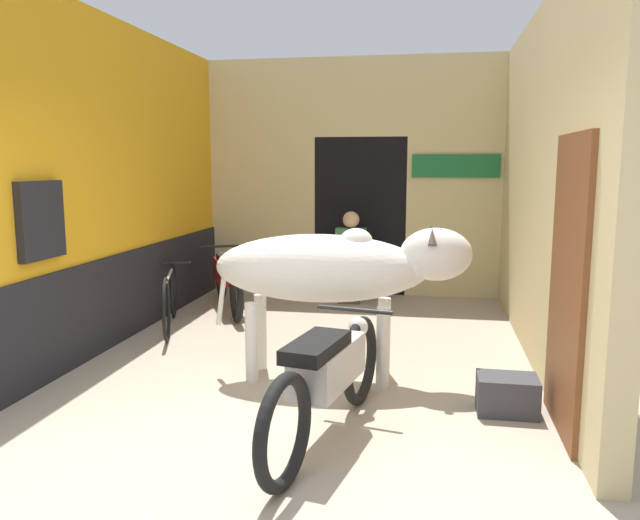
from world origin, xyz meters
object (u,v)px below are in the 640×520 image
at_px(motorcycle_near, 328,375).
at_px(bicycle, 170,298).
at_px(cow, 336,269).
at_px(crate, 507,395).
at_px(plastic_stool, 329,285).
at_px(shopkeeper_seated, 350,255).
at_px(motorcycle_far, 228,276).

xyz_separation_m(motorcycle_near, bicycle, (-2.23, 2.54, -0.11)).
xyz_separation_m(cow, crate, (1.37, -0.53, -0.82)).
height_order(bicycle, plastic_stool, bicycle).
bearing_deg(plastic_stool, shopkeeper_seated, -1.39).
height_order(motorcycle_far, bicycle, motorcycle_far).
xyz_separation_m(motorcycle_near, shopkeeper_seated, (-0.40, 4.27, 0.18)).
distance_m(cow, bicycle, 2.55).
height_order(bicycle, crate, bicycle).
bearing_deg(cow, bicycle, 147.55).
height_order(motorcycle_near, plastic_stool, motorcycle_near).
distance_m(bicycle, plastic_stool, 2.32).
xyz_separation_m(bicycle, shopkeeper_seated, (1.82, 1.73, 0.29)).
xyz_separation_m(shopkeeper_seated, crate, (1.65, -3.59, -0.50)).
distance_m(motorcycle_far, bicycle, 1.06).
height_order(cow, plastic_stool, cow).
height_order(motorcycle_far, plastic_stool, motorcycle_far).
distance_m(motorcycle_near, shopkeeper_seated, 4.29).
distance_m(cow, motorcycle_far, 2.95).
bearing_deg(shopkeeper_seated, crate, -65.36).
bearing_deg(cow, shopkeeper_seated, 95.07).
distance_m(bicycle, shopkeeper_seated, 2.53).
relative_size(motorcycle_far, bicycle, 1.08).
bearing_deg(motorcycle_far, bicycle, -109.37).
bearing_deg(cow, crate, -21.10).
distance_m(motorcycle_far, shopkeeper_seated, 1.66).
relative_size(motorcycle_far, crate, 4.11).
relative_size(cow, motorcycle_far, 1.21).
distance_m(cow, shopkeeper_seated, 3.09).
bearing_deg(plastic_stool, crate, -61.66).
relative_size(motorcycle_near, bicycle, 1.22).
xyz_separation_m(motorcycle_far, bicycle, (-0.35, -0.99, -0.09)).
bearing_deg(motorcycle_near, motorcycle_far, 117.94).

